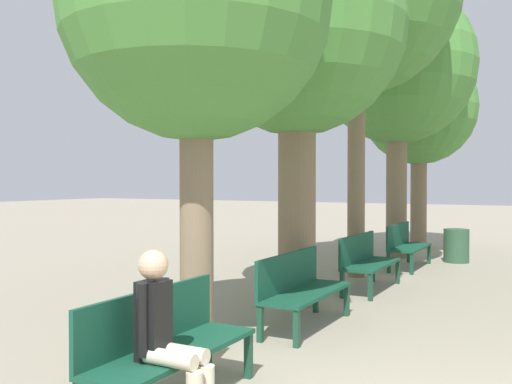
# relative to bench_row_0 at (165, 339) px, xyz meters

# --- Properties ---
(bench_row_0) EXTENTS (0.51, 1.65, 0.87)m
(bench_row_0) POSITION_rel_bench_row_0_xyz_m (0.00, 0.00, 0.00)
(bench_row_0) COLOR #144733
(bench_row_0) RESTS_ON ground_plane
(bench_row_1) EXTENTS (0.51, 1.65, 0.87)m
(bench_row_1) POSITION_rel_bench_row_0_xyz_m (0.00, 2.58, 0.00)
(bench_row_1) COLOR #144733
(bench_row_1) RESTS_ON ground_plane
(bench_row_2) EXTENTS (0.51, 1.65, 0.87)m
(bench_row_2) POSITION_rel_bench_row_0_xyz_m (0.00, 5.17, 0.00)
(bench_row_2) COLOR #144733
(bench_row_2) RESTS_ON ground_plane
(bench_row_3) EXTENTS (0.51, 1.65, 0.87)m
(bench_row_3) POSITION_rel_bench_row_0_xyz_m (0.00, 7.75, 0.00)
(bench_row_3) COLOR #144733
(bench_row_3) RESTS_ON ground_plane
(tree_row_0) EXTENTS (2.73, 2.73, 4.84)m
(tree_row_0) POSITION_rel_bench_row_0_xyz_m (-0.53, 1.23, 2.95)
(tree_row_0) COLOR #7A664C
(tree_row_0) RESTS_ON ground_plane
(tree_row_1) EXTENTS (3.00, 3.00, 5.35)m
(tree_row_1) POSITION_rel_bench_row_0_xyz_m (-0.53, 3.70, 3.29)
(tree_row_1) COLOR #7A664C
(tree_row_1) RESTS_ON ground_plane
(tree_row_3) EXTENTS (3.46, 3.46, 6.00)m
(tree_row_3) POSITION_rel_bench_row_0_xyz_m (-0.53, 9.16, 3.74)
(tree_row_3) COLOR #7A664C
(tree_row_3) RESTS_ON ground_plane
(tree_row_4) EXTENTS (2.93, 2.93, 5.07)m
(tree_row_4) POSITION_rel_bench_row_0_xyz_m (-0.53, 11.43, 3.08)
(tree_row_4) COLOR #7A664C
(tree_row_4) RESTS_ON ground_plane
(person_seated) EXTENTS (0.57, 0.32, 1.22)m
(person_seated) POSITION_rel_bench_row_0_xyz_m (0.24, -0.30, 0.16)
(person_seated) COLOR beige
(person_seated) RESTS_ON ground_plane
(trash_bin) EXTENTS (0.52, 0.52, 0.70)m
(trash_bin) POSITION_rel_bench_row_0_xyz_m (0.77, 9.04, -0.14)
(trash_bin) COLOR #2D5138
(trash_bin) RESTS_ON ground_plane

